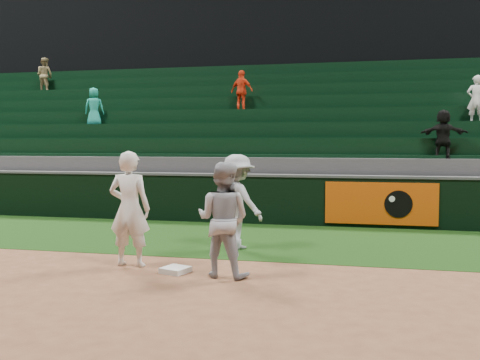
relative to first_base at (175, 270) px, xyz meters
name	(u,v)px	position (x,y,z in m)	size (l,w,h in m)	color
ground	(196,271)	(0.30, 0.15, -0.04)	(70.00, 70.00, 0.00)	brown
foul_grass	(238,238)	(0.30, 3.15, -0.04)	(36.00, 4.20, 0.01)	black
upper_deck	(307,58)	(0.30, 17.60, 5.96)	(40.00, 12.00, 12.00)	black
first_base	(175,270)	(0.00, 0.00, 0.00)	(0.38, 0.38, 0.09)	silver
first_baseman	(130,209)	(-0.88, 0.26, 0.91)	(0.69, 0.46, 1.90)	white
baserunner	(223,219)	(0.79, -0.05, 0.83)	(0.85, 0.66, 1.75)	#A1A3AB
base_coach	(237,202)	(0.51, 2.08, 0.87)	(1.17, 0.67, 1.81)	#9EA2AC
field_wall	(259,198)	(0.32, 5.34, 0.59)	(36.00, 0.45, 1.25)	black
stadium_seating	(280,153)	(0.29, 9.12, 1.66)	(36.00, 5.95, 5.21)	#3D3D40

